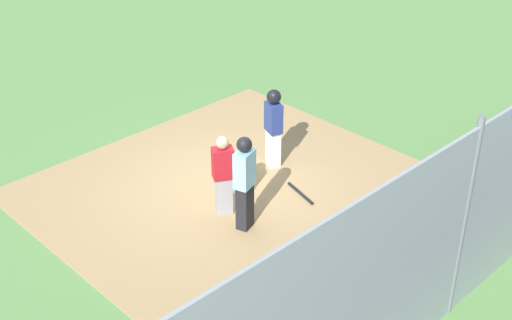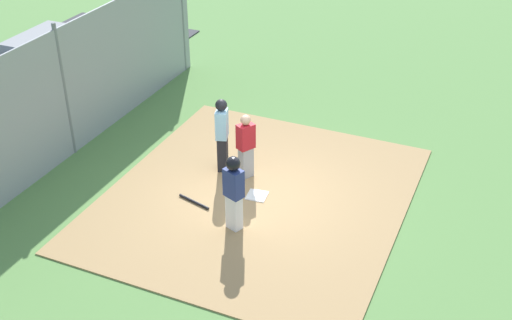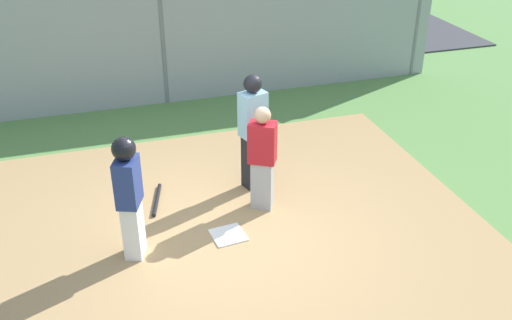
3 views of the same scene
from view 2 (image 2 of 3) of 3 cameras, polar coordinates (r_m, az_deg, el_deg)
ground_plane at (r=14.55m, az=0.08°, el=-3.26°), size 140.00×140.00×0.00m
dirt_infield at (r=14.55m, az=0.08°, el=-3.21°), size 7.20×6.40×0.03m
home_plate at (r=14.53m, az=0.08°, el=-3.13°), size 0.49×0.49×0.02m
catcher at (r=14.81m, az=-0.90°, el=1.30°), size 0.46×0.41×1.59m
umpire at (r=15.02m, az=-2.99°, el=2.36°), size 0.44×0.36×1.83m
runner at (r=13.03m, az=-1.97°, el=-2.48°), size 0.38×0.45×1.70m
baseball_bat at (r=14.36m, az=-5.46°, el=-3.66°), size 0.27×0.84×0.06m
backstop_fence at (r=16.14m, az=-16.41°, el=5.59°), size 12.00×0.10×3.35m
parked_car_silver at (r=21.16m, az=-17.93°, el=8.48°), size 4.22×1.91×1.28m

